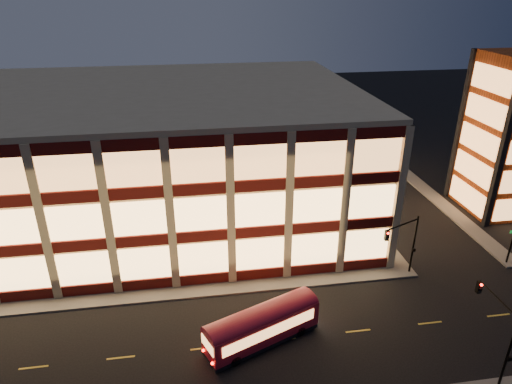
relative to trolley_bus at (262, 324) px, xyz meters
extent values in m
plane|color=black|center=(-8.39, 5.96, -1.68)|extent=(200.00, 200.00, 0.00)
cube|color=#514F4C|center=(-11.39, 6.96, -1.60)|extent=(54.00, 2.00, 0.15)
cube|color=#514F4C|center=(14.61, 22.96, -1.60)|extent=(2.00, 30.00, 0.15)
cube|color=#514F4C|center=(25.61, 22.96, -1.60)|extent=(2.00, 30.00, 0.15)
cube|color=tan|center=(-11.39, 22.96, 5.32)|extent=(50.00, 30.00, 14.00)
cube|color=tan|center=(-11.39, 22.96, 12.57)|extent=(50.40, 30.40, 0.50)
cube|color=#470C0A|center=(-11.39, 7.84, -1.03)|extent=(50.10, 0.25, 1.00)
cube|color=#FFBD6B|center=(-11.39, 7.86, 1.07)|extent=(49.00, 0.20, 3.00)
cube|color=#470C0A|center=(13.73, 22.96, -1.03)|extent=(0.25, 30.10, 1.00)
cube|color=#FFBD6B|center=(13.71, 22.96, 1.07)|extent=(0.20, 29.00, 3.00)
cube|color=#470C0A|center=(-11.39, 7.84, 3.37)|extent=(50.10, 0.25, 1.00)
cube|color=#FFBD6B|center=(-11.39, 7.86, 5.47)|extent=(49.00, 0.20, 3.00)
cube|color=#470C0A|center=(13.73, 22.96, 3.37)|extent=(0.25, 30.10, 1.00)
cube|color=#FFBD6B|center=(13.71, 22.96, 5.47)|extent=(0.20, 29.00, 3.00)
cube|color=#470C0A|center=(-11.39, 7.84, 7.77)|extent=(50.10, 0.25, 1.00)
cube|color=#FFBD6B|center=(-11.39, 7.86, 9.87)|extent=(49.00, 0.20, 3.00)
cube|color=#470C0A|center=(13.73, 22.96, 7.77)|extent=(0.25, 30.10, 1.00)
cube|color=#FFBD6B|center=(13.71, 22.96, 9.87)|extent=(0.20, 29.00, 3.00)
cube|color=black|center=(27.61, 13.96, 7.32)|extent=(0.60, 0.60, 18.00)
cube|color=black|center=(27.61, 21.96, 7.32)|extent=(0.60, 0.60, 18.00)
cube|color=#FBA358|center=(27.53, 17.96, 0.12)|extent=(0.16, 6.60, 2.60)
cube|color=#FBA358|center=(27.53, 17.96, 3.52)|extent=(0.16, 6.60, 2.60)
cube|color=#FBA358|center=(27.53, 17.96, 6.92)|extent=(0.16, 6.60, 2.60)
cube|color=#FBA358|center=(27.53, 17.96, 10.32)|extent=(0.16, 6.60, 2.60)
cube|color=#FBA358|center=(27.53, 17.96, 13.72)|extent=(0.16, 6.60, 2.60)
cylinder|color=black|center=(15.11, 6.76, 1.32)|extent=(0.18, 0.18, 6.00)
cylinder|color=black|center=(13.36, 6.01, 4.02)|extent=(3.56, 1.63, 0.14)
cube|color=black|center=(11.61, 5.26, 3.52)|extent=(0.32, 0.32, 0.95)
sphere|color=#FF0C05|center=(11.61, 5.08, 3.82)|extent=(0.20, 0.20, 0.20)
cube|color=black|center=(15.11, 6.56, 0.92)|extent=(0.25, 0.18, 0.28)
cylinder|color=black|center=(15.11, -6.54, 1.32)|extent=(0.18, 0.18, 6.00)
cylinder|color=black|center=(15.11, -4.54, 4.02)|extent=(0.14, 4.00, 0.14)
cube|color=black|center=(15.11, -2.54, 3.52)|extent=(0.32, 0.32, 0.95)
sphere|color=#FF0C05|center=(15.11, -2.72, 3.82)|extent=(0.20, 0.20, 0.20)
cube|color=black|center=(15.11, -6.74, 0.92)|extent=(0.25, 0.18, 0.28)
cube|color=maroon|center=(0.00, 0.00, -0.16)|extent=(9.11, 5.53, 2.06)
cube|color=black|center=(0.00, 0.00, -1.37)|extent=(9.11, 5.53, 0.31)
cylinder|color=black|center=(-2.26, -2.02, -1.28)|extent=(0.85, 0.56, 0.80)
cylinder|color=black|center=(-3.02, -0.20, -1.28)|extent=(0.85, 0.56, 0.80)
cylinder|color=black|center=(3.02, 0.20, -1.28)|extent=(0.85, 0.56, 0.80)
cylinder|color=black|center=(2.26, 2.02, -1.28)|extent=(0.85, 0.56, 0.80)
cube|color=#FBA358|center=(0.44, -1.06, 0.11)|extent=(7.27, 3.11, 0.89)
cube|color=#FBA358|center=(-0.44, 1.06, 0.11)|extent=(7.27, 3.11, 0.89)
camera|label=1|loc=(-4.53, -26.15, 23.15)|focal=32.00mm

